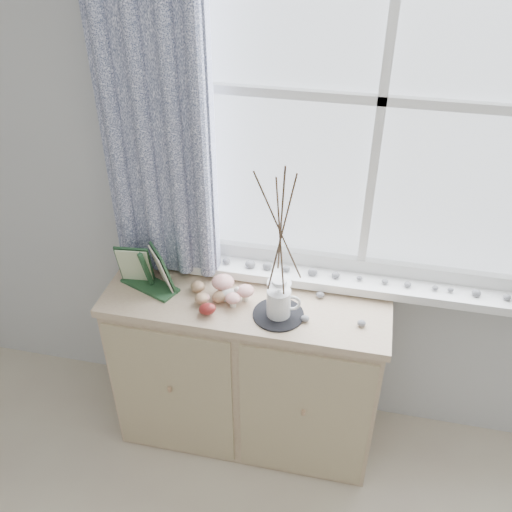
% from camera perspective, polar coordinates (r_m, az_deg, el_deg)
% --- Properties ---
extents(sideboard, '(1.20, 0.45, 0.85)m').
position_cam_1_polar(sideboard, '(2.68, -0.86, -11.17)').
color(sideboard, '#C7B08B').
rests_on(sideboard, ground).
extents(botanical_book, '(0.32, 0.23, 0.20)m').
position_cam_1_polar(botanical_book, '(2.40, -11.05, -1.53)').
color(botanical_book, '#214528').
rests_on(botanical_book, sideboard).
extents(toadstool_cluster, '(0.22, 0.15, 0.09)m').
position_cam_1_polar(toadstool_cluster, '(2.35, -2.75, -3.30)').
color(toadstool_cluster, white).
rests_on(toadstool_cluster, sideboard).
extents(wooden_eggs, '(0.17, 0.18, 0.07)m').
position_cam_1_polar(wooden_eggs, '(2.35, -4.94, -4.13)').
color(wooden_eggs, tan).
rests_on(wooden_eggs, sideboard).
extents(songbird_figurine, '(0.14, 0.10, 0.06)m').
position_cam_1_polar(songbird_figurine, '(2.35, -2.78, -3.86)').
color(songbird_figurine, beige).
rests_on(songbird_figurine, sideboard).
extents(crocheted_doily, '(0.21, 0.21, 0.01)m').
position_cam_1_polar(crocheted_doily, '(2.30, 2.24, -5.86)').
color(crocheted_doily, black).
rests_on(crocheted_doily, sideboard).
extents(twig_pitcher, '(0.30, 0.30, 0.73)m').
position_cam_1_polar(twig_pitcher, '(2.05, 2.51, 2.84)').
color(twig_pitcher, white).
rests_on(twig_pitcher, crocheted_doily).
extents(sideboard_pebbles, '(0.25, 0.19, 0.02)m').
position_cam_1_polar(sideboard_pebbles, '(2.31, 7.28, -5.58)').
color(sideboard_pebbles, gray).
rests_on(sideboard_pebbles, sideboard).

